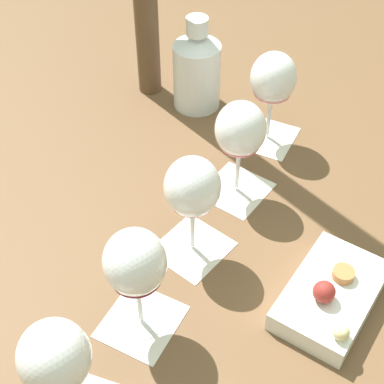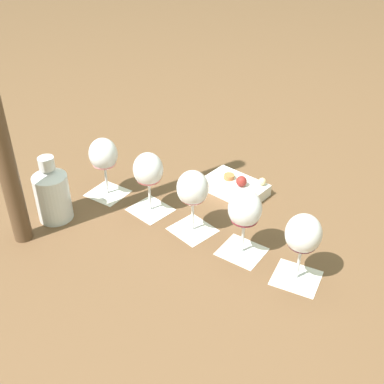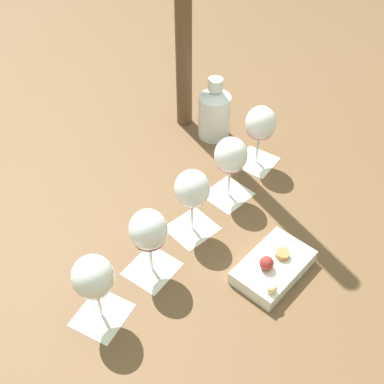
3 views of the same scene
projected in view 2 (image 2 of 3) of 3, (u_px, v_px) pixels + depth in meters
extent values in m
plane|color=brown|center=(193.00, 230.00, 1.25)|extent=(8.00, 8.00, 0.00)
cube|color=silver|center=(108.00, 193.00, 1.39)|extent=(0.14, 0.14, 0.00)
cube|color=silver|center=(150.00, 210.00, 1.32)|extent=(0.14, 0.14, 0.00)
cube|color=silver|center=(191.00, 229.00, 1.25)|extent=(0.14, 0.14, 0.00)
cube|color=silver|center=(242.00, 251.00, 1.18)|extent=(0.14, 0.14, 0.00)
cube|color=silver|center=(296.00, 278.00, 1.10)|extent=(0.14, 0.14, 0.00)
cylinder|color=white|center=(108.00, 192.00, 1.39)|extent=(0.06, 0.06, 0.01)
cylinder|color=white|center=(106.00, 179.00, 1.36)|extent=(0.01, 0.01, 0.08)
ellipsoid|color=white|center=(103.00, 154.00, 1.32)|extent=(0.08, 0.08, 0.09)
ellipsoid|color=pink|center=(104.00, 163.00, 1.33)|extent=(0.07, 0.07, 0.02)
cylinder|color=white|center=(150.00, 208.00, 1.32)|extent=(0.06, 0.06, 0.01)
cylinder|color=white|center=(150.00, 195.00, 1.30)|extent=(0.01, 0.01, 0.08)
ellipsoid|color=white|center=(148.00, 169.00, 1.25)|extent=(0.08, 0.08, 0.09)
ellipsoid|color=#D05660|center=(149.00, 178.00, 1.27)|extent=(0.07, 0.07, 0.03)
cylinder|color=white|center=(191.00, 228.00, 1.25)|extent=(0.06, 0.06, 0.01)
cylinder|color=white|center=(191.00, 214.00, 1.22)|extent=(0.01, 0.01, 0.08)
ellipsoid|color=white|center=(191.00, 187.00, 1.18)|extent=(0.08, 0.08, 0.09)
ellipsoid|color=#A12C36|center=(191.00, 196.00, 1.19)|extent=(0.07, 0.07, 0.03)
cylinder|color=white|center=(242.00, 250.00, 1.18)|extent=(0.06, 0.06, 0.01)
cylinder|color=white|center=(243.00, 236.00, 1.15)|extent=(0.01, 0.01, 0.08)
ellipsoid|color=white|center=(245.00, 209.00, 1.11)|extent=(0.08, 0.08, 0.09)
ellipsoid|color=maroon|center=(244.00, 219.00, 1.12)|extent=(0.07, 0.07, 0.02)
cylinder|color=white|center=(296.00, 277.00, 1.10)|extent=(0.06, 0.06, 0.01)
cylinder|color=white|center=(299.00, 262.00, 1.07)|extent=(0.01, 0.01, 0.08)
ellipsoid|color=white|center=(303.00, 234.00, 1.03)|extent=(0.08, 0.08, 0.09)
ellipsoid|color=#450C1C|center=(302.00, 243.00, 1.04)|extent=(0.07, 0.07, 0.03)
cylinder|color=silver|center=(53.00, 197.00, 1.26)|extent=(0.09, 0.09, 0.13)
cone|color=silver|center=(48.00, 173.00, 1.22)|extent=(0.09, 0.09, 0.02)
cylinder|color=silver|center=(46.00, 163.00, 1.20)|extent=(0.04, 0.04, 0.03)
cube|color=white|center=(235.00, 187.00, 1.39)|extent=(0.21, 0.19, 0.03)
sphere|color=beige|center=(262.00, 182.00, 1.36)|extent=(0.02, 0.02, 0.02)
sphere|color=maroon|center=(241.00, 181.00, 1.35)|extent=(0.03, 0.03, 0.03)
cylinder|color=#B2703D|center=(229.00, 177.00, 1.39)|extent=(0.03, 0.03, 0.01)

